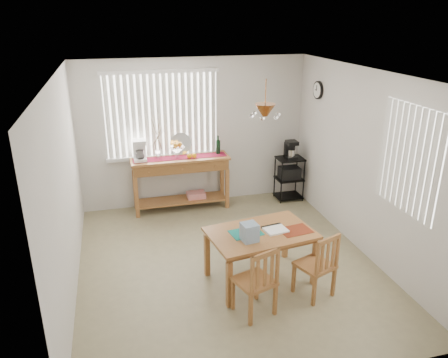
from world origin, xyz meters
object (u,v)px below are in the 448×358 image
object	(u,v)px
cart_items	(290,150)
dining_table	(261,237)
sideboard	(181,170)
chair_left	(256,282)
wire_cart	(289,174)
chair_right	(317,265)

from	to	relation	value
cart_items	dining_table	world-z (taller)	cart_items
sideboard	chair_left	size ratio (longest dim) A/B	1.91
sideboard	wire_cart	world-z (taller)	sideboard
sideboard	chair_right	bearing A→B (deg)	-68.71
sideboard	cart_items	world-z (taller)	cart_items
sideboard	cart_items	bearing A→B (deg)	-2.33
cart_items	dining_table	size ratio (longest dim) A/B	0.24
cart_items	chair_right	size ratio (longest dim) A/B	0.38
chair_right	wire_cart	bearing A→B (deg)	73.89
sideboard	dining_table	xyz separation A→B (m)	(0.61, -2.47, -0.10)
dining_table	chair_left	bearing A→B (deg)	-112.60
sideboard	dining_table	size ratio (longest dim) A/B	1.20
cart_items	chair_left	world-z (taller)	cart_items
wire_cart	dining_table	bearing A→B (deg)	-120.19
wire_cart	dining_table	size ratio (longest dim) A/B	0.57
sideboard	wire_cart	distance (m)	2.01
cart_items	chair_left	size ratio (longest dim) A/B	0.38
sideboard	chair_right	world-z (taller)	sideboard
cart_items	chair_right	bearing A→B (deg)	-106.06
chair_left	dining_table	bearing A→B (deg)	67.40
wire_cart	chair_right	world-z (taller)	chair_right
wire_cart	cart_items	distance (m)	0.47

